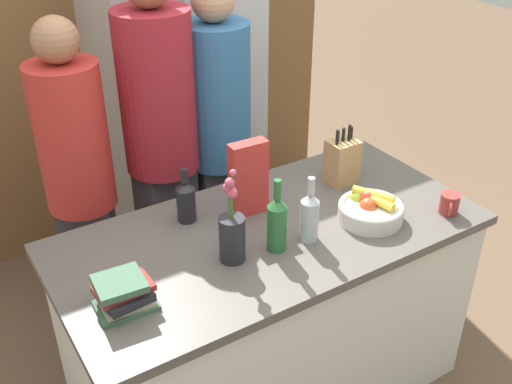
# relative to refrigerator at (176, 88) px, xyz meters

# --- Properties ---
(kitchen_island) EXTENTS (1.69, 0.83, 0.88)m
(kitchen_island) POSITION_rel_refrigerator_xyz_m (-0.25, -1.35, -0.54)
(kitchen_island) COLOR silver
(kitchen_island) RESTS_ON ground_plane
(back_wall_wood) EXTENTS (2.89, 0.12, 2.60)m
(back_wall_wood) POSITION_rel_refrigerator_xyz_m (-0.25, 0.36, 0.31)
(back_wall_wood) COLOR brown
(back_wall_wood) RESTS_ON ground_plane
(refrigerator) EXTENTS (0.86, 0.62, 1.97)m
(refrigerator) POSITION_rel_refrigerator_xyz_m (0.00, 0.00, 0.00)
(refrigerator) COLOR #B7B7BC
(refrigerator) RESTS_ON ground_plane
(fruit_bowl) EXTENTS (0.26, 0.26, 0.11)m
(fruit_bowl) POSITION_rel_refrigerator_xyz_m (0.13, -1.50, -0.06)
(fruit_bowl) COLOR silver
(fruit_bowl) RESTS_ON kitchen_island
(knife_block) EXTENTS (0.13, 0.11, 0.28)m
(knife_block) POSITION_rel_refrigerator_xyz_m (0.22, -1.20, 0.00)
(knife_block) COLOR tan
(knife_block) RESTS_ON kitchen_island
(flower_vase) EXTENTS (0.10, 0.10, 0.37)m
(flower_vase) POSITION_rel_refrigerator_xyz_m (-0.47, -1.44, 0.01)
(flower_vase) COLOR #232328
(flower_vase) RESTS_ON kitchen_island
(cereal_box) EXTENTS (0.16, 0.07, 0.32)m
(cereal_box) POSITION_rel_refrigerator_xyz_m (-0.26, -1.20, 0.06)
(cereal_box) COLOR red
(cereal_box) RESTS_ON kitchen_island
(coffee_mug) EXTENTS (0.10, 0.10, 0.09)m
(coffee_mug) POSITION_rel_refrigerator_xyz_m (0.43, -1.64, -0.06)
(coffee_mug) COLOR #99332D
(coffee_mug) RESTS_ON kitchen_island
(book_stack) EXTENTS (0.20, 0.16, 0.11)m
(book_stack) POSITION_rel_refrigerator_xyz_m (-0.90, -1.47, -0.05)
(book_stack) COLOR #3D6047
(book_stack) RESTS_ON kitchen_island
(bottle_oil) EXTENTS (0.08, 0.08, 0.23)m
(bottle_oil) POSITION_rel_refrigerator_xyz_m (-0.50, -1.11, -0.01)
(bottle_oil) COLOR black
(bottle_oil) RESTS_ON kitchen_island
(bottle_vinegar) EXTENTS (0.08, 0.08, 0.29)m
(bottle_vinegar) POSITION_rel_refrigerator_xyz_m (-0.30, -1.47, 0.01)
(bottle_vinegar) COLOR #286633
(bottle_vinegar) RESTS_ON kitchen_island
(bottle_wine) EXTENTS (0.07, 0.07, 0.27)m
(bottle_wine) POSITION_rel_refrigerator_xyz_m (-0.16, -1.48, 0.00)
(bottle_wine) COLOR #B2BCC1
(bottle_wine) RESTS_ON kitchen_island
(person_at_sink) EXTENTS (0.31, 0.31, 1.63)m
(person_at_sink) POSITION_rel_refrigerator_xyz_m (-0.77, -0.60, -0.06)
(person_at_sink) COLOR #383842
(person_at_sink) RESTS_ON ground_plane
(person_in_blue) EXTENTS (0.34, 0.34, 1.82)m
(person_in_blue) POSITION_rel_refrigerator_xyz_m (-0.38, -0.63, 0.05)
(person_in_blue) COLOR #383842
(person_in_blue) RESTS_ON ground_plane
(person_in_red_tee) EXTENTS (0.32, 0.32, 1.71)m
(person_in_red_tee) POSITION_rel_refrigerator_xyz_m (-0.08, -0.63, -0.02)
(person_in_red_tee) COLOR #383842
(person_in_red_tee) RESTS_ON ground_plane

